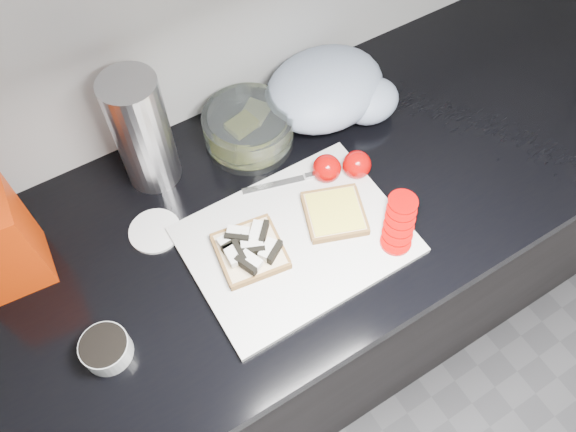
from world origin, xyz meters
name	(u,v)px	position (x,y,z in m)	size (l,w,h in m)	color
base_cabinet	(263,313)	(0.00, 1.20, 0.43)	(3.50, 0.60, 0.86)	black
countertop	(255,224)	(0.00, 1.20, 0.88)	(3.50, 0.64, 0.04)	black
cutting_board	(296,240)	(0.04, 1.12, 0.91)	(0.40, 0.30, 0.01)	silver
bread_left	(249,250)	(-0.05, 1.13, 0.92)	(0.14, 0.14, 0.04)	beige
bread_right	(334,213)	(0.13, 1.12, 0.92)	(0.15, 0.15, 0.02)	beige
tomato_slices	(399,222)	(0.22, 1.04, 0.93)	(0.13, 0.13, 0.03)	#AA0403
knife	(300,178)	(0.12, 1.23, 0.91)	(0.18, 0.06, 0.01)	#B1B1B5
seed_tub	(106,348)	(-0.34, 1.10, 0.92)	(0.08, 0.08, 0.04)	#AEB4B4
tub_lid	(155,231)	(-0.18, 1.27, 0.90)	(0.10, 0.10, 0.01)	silver
glass_bowl	(248,129)	(0.09, 1.38, 0.94)	(0.19, 0.19, 0.08)	silver
steel_canister	(142,133)	(-0.12, 1.40, 1.03)	(0.11, 0.11, 0.25)	#AAAAAE
grocery_bag	(331,90)	(0.28, 1.36, 0.96)	(0.29, 0.25, 0.12)	#95A4B7
whole_tomatoes	(342,167)	(0.20, 1.20, 0.93)	(0.11, 0.08, 0.06)	#AA0403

